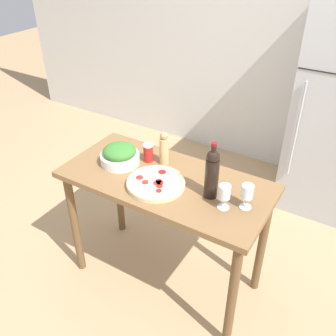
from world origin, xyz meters
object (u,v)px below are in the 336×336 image
Objects in this scene: wine_glass_far at (247,192)px; salad_bowl at (120,155)px; homemade_pizza at (156,183)px; wine_glass_near at (224,193)px; salt_canister at (148,153)px; pepper_mill at (164,149)px; wine_bottle at (212,173)px; refrigerator at (336,109)px.

wine_glass_far reaches higher than salad_bowl.
salad_bowl is 0.35m from homemade_pizza.
wine_glass_near is 0.65m from salt_canister.
pepper_mill is (-0.52, 0.22, 0.01)m from wine_glass_near.
wine_glass_far is (0.10, 0.07, 0.00)m from wine_glass_near.
homemade_pizza is at bearing -47.31° from salt_canister.
homemade_pizza is (-0.32, -0.08, -0.14)m from wine_bottle.
salt_canister is at bearing 39.34° from salad_bowl.
wine_bottle reaches higher than salad_bowl.
salad_bowl is 0.72× the size of homemade_pizza.
wine_glass_near is (-0.29, -1.63, 0.07)m from refrigerator.
salad_bowl is at bearing 164.53° from homemade_pizza.
refrigerator is 1.58m from wine_glass_far.
wine_glass_far is 0.42× the size of homemade_pizza.
salt_canister is at bearing 170.23° from wine_glass_far.
salad_bowl is (-0.77, 0.07, -0.04)m from wine_glass_near.
pepper_mill is 0.64× the size of homemade_pizza.
wine_glass_near reaches higher than salad_bowl.
homemade_pizza is at bearing -171.02° from wine_glass_far.
pepper_mill is 0.12m from salt_canister.
wine_bottle is at bearing -21.19° from pepper_mill.
salt_canister is at bearing 132.69° from homemade_pizza.
pepper_mill reaches higher than homemade_pizza.
wine_bottle is 1.37× the size of salad_bowl.
wine_glass_near is at bearing -28.95° from wine_bottle.
wine_bottle is 0.99× the size of homemade_pizza.
wine_bottle is at bearing 151.05° from wine_glass_near.
refrigerator is 8.02× the size of pepper_mill.
wine_bottle is 0.36m from homemade_pizza.
refrigerator reaches higher than wine_glass_near.
refrigerator is 12.36× the size of wine_glass_far.
refrigerator is at bearing 55.96° from salad_bowl.
salad_bowl is at bearing 179.44° from wine_glass_far.
pepper_mill is 0.27m from homemade_pizza.
wine_glass_near is 1.00× the size of wine_glass_far.
wine_glass_near is (0.11, -0.06, -0.06)m from wine_bottle.
homemade_pizza is at bearing -15.47° from salad_bowl.
wine_glass_far reaches higher than homemade_pizza.
wine_bottle is 0.44m from pepper_mill.
pepper_mill reaches higher than salad_bowl.
salt_canister is (-0.52, 0.13, -0.10)m from wine_bottle.
wine_glass_far is (0.21, 0.01, -0.06)m from wine_bottle.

